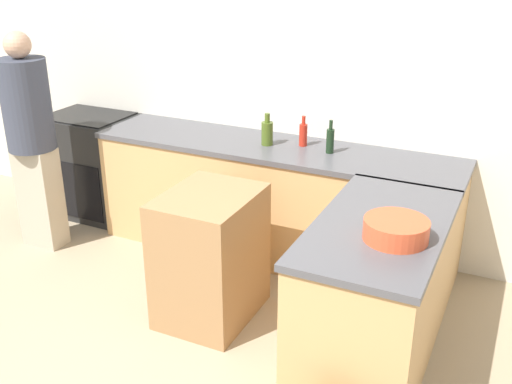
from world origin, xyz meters
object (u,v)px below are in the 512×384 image
Objects in this scene: olive_oil_bottle at (267,132)px; island_table at (210,256)px; hot_sauce_bottle at (303,134)px; person_by_range at (31,136)px; wine_bottle_dark at (330,140)px; range_oven at (92,165)px; mixing_bowl at (396,230)px.

island_table is at bearing -88.09° from olive_oil_bottle.
person_by_range reaches higher than hot_sauce_bottle.
olive_oil_bottle is 0.14× the size of person_by_range.
wine_bottle_dark is at bearing 3.17° from olive_oil_bottle.
hot_sauce_bottle is (0.22, 1.05, 0.57)m from island_table.
range_oven reaches higher than island_table.
island_table is 2.58× the size of mixing_bowl.
olive_oil_bottle reaches higher than island_table.
hot_sauce_bottle is (2.01, 0.06, 0.54)m from range_oven.
olive_oil_bottle is at bearing 91.91° from island_table.
olive_oil_bottle reaches higher than hot_sauce_bottle.
island_table is 3.58× the size of olive_oil_bottle.
hot_sauce_bottle reaches higher than mixing_bowl.
person_by_range reaches higher than range_oven.
olive_oil_bottle is 1.84m from person_by_range.
olive_oil_bottle is at bearing -1.22° from range_oven.
island_table is at bearing -9.63° from person_by_range.
person_by_range reaches higher than wine_bottle_dark.
olive_oil_bottle reaches higher than range_oven.
wine_bottle_dark is at bearing 123.16° from mixing_bowl.
range_oven is at bearing 178.78° from olive_oil_bottle.
mixing_bowl is (3.00, -1.17, 0.51)m from range_oven.
olive_oil_bottle is at bearing 20.85° from person_by_range.
person_by_range reaches higher than mixing_bowl.
wine_bottle_dark and olive_oil_bottle have the same top height.
wine_bottle_dark is 1.00× the size of olive_oil_bottle.
hot_sauce_bottle reaches higher than range_oven.
olive_oil_bottle is (-1.24, 1.13, 0.04)m from mixing_bowl.
hot_sauce_bottle is at bearing 78.12° from island_table.
olive_oil_bottle is at bearing -159.15° from hot_sauce_bottle.
mixing_bowl reaches higher than range_oven.
person_by_range is at bearing -159.15° from hot_sauce_bottle.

